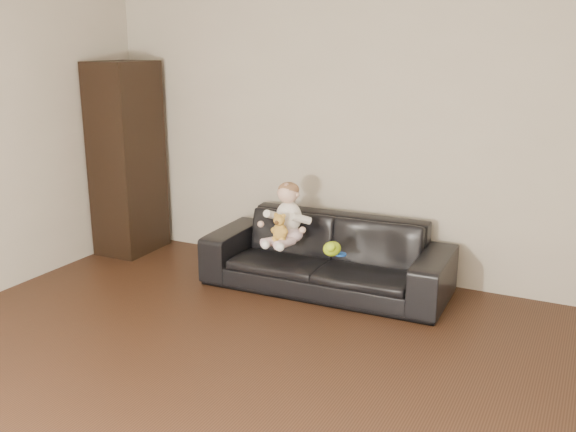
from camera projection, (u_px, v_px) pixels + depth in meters
The scene contains 9 objects.
wall_back at pixel (373, 123), 5.24m from camera, with size 5.00×5.00×0.00m, color #BBB19D.
sofa at pixel (326, 255), 5.16m from camera, with size 1.96×0.77×0.57m, color black.
cabinet at pixel (127, 159), 5.98m from camera, with size 0.44×0.61×1.78m, color black.
shelf_item at pixel (126, 116), 5.87m from camera, with size 0.18×0.25×0.28m, color silver.
baby at pixel (287, 217), 5.11m from camera, with size 0.38×0.45×0.49m.
teddy_bear at pixel (280, 228), 4.99m from camera, with size 0.15×0.15×0.22m.
toy_green at pixel (332, 249), 4.84m from camera, with size 0.13×0.16×0.11m, color #AADD1A.
toy_rattle at pixel (331, 253), 4.84m from camera, with size 0.06×0.06×0.06m, color red.
toy_blue_disc at pixel (340, 254), 4.87m from camera, with size 0.09×0.09×0.01m, color #1649B7.
Camera 1 is at (1.73, -2.27, 1.96)m, focal length 40.00 mm.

